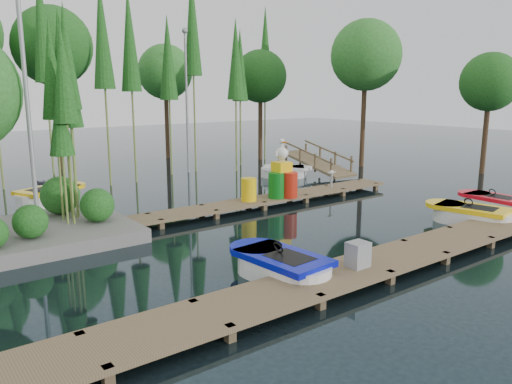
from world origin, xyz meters
TOP-DOWN VIEW (x-y plane):
  - ground_plane at (0.00, 0.00)m, footprint 90.00×90.00m
  - near_dock at (0.00, -4.50)m, footprint 18.00×1.50m
  - far_dock at (1.00, 2.50)m, footprint 15.00×1.20m
  - tree_screen at (-2.04, 10.60)m, footprint 34.42×18.53m
  - lamp_island at (-5.50, 2.50)m, footprint 0.30×0.30m
  - lamp_rear at (4.00, 11.00)m, footprint 0.30×0.30m
  - ramp at (9.00, 6.50)m, footprint 1.50×3.94m
  - boat_blue at (-1.75, -3.43)m, footprint 1.49×2.89m
  - boat_red at (8.58, -2.93)m, footprint 1.17×2.53m
  - boat_yellow_near at (6.16, -3.44)m, footprint 1.79×2.94m
  - boat_yellow_far at (-3.82, 7.76)m, footprint 3.12×2.30m
  - boat_white_far at (7.09, 6.87)m, footprint 2.67×2.52m
  - utility_cabinet at (-0.39, -4.50)m, footprint 0.47×0.40m
  - yellow_barrel at (1.68, 2.50)m, footprint 0.55×0.55m
  - drum_cluster at (3.16, 2.34)m, footprint 1.26×1.16m
  - seagull_post at (5.88, 2.50)m, footprint 0.45×0.24m

SIDE VIEW (x-z plane):
  - ground_plane at x=0.00m, z-range 0.00..0.00m
  - far_dock at x=1.00m, z-range -0.02..0.48m
  - near_dock at x=0.00m, z-range -0.02..0.48m
  - boat_red at x=8.58m, z-range -0.18..0.67m
  - boat_yellow_near at x=6.16m, z-range -0.19..0.73m
  - boat_white_far at x=7.09m, z-range -0.33..0.87m
  - boat_blue at x=-1.75m, z-range -0.20..0.74m
  - boat_yellow_far at x=-3.82m, z-range -0.41..1.01m
  - ramp at x=9.00m, z-range -0.16..1.33m
  - utility_cabinet at x=-0.39m, z-range 0.30..0.88m
  - yellow_barrel at x=1.68m, z-range 0.30..1.13m
  - seagull_post at x=5.88m, z-range 0.42..1.14m
  - drum_cluster at x=3.16m, z-range -0.15..2.03m
  - lamp_island at x=-5.50m, z-range 0.64..7.89m
  - lamp_rear at x=4.00m, z-range 0.64..7.89m
  - tree_screen at x=-2.04m, z-range 0.96..11.27m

